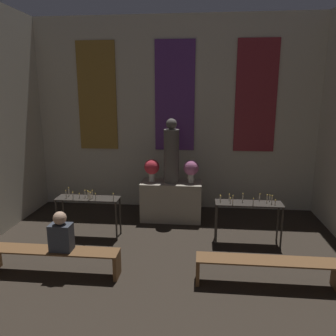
{
  "coord_description": "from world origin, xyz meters",
  "views": [
    {
      "loc": [
        0.66,
        1.59,
        2.98
      ],
      "look_at": [
        0.0,
        8.22,
        1.45
      ],
      "focal_mm": 35.0,
      "sensor_mm": 36.0,
      "label": 1
    }
  ],
  "objects_px": {
    "flower_vase_right": "(191,169)",
    "pew_back_right": "(266,266)",
    "person_seated": "(61,233)",
    "candle_rack_left": "(88,203)",
    "statue": "(171,153)",
    "flower_vase_left": "(152,168)",
    "pew_back_left": "(54,256)",
    "candle_rack_right": "(248,209)",
    "altar": "(171,201)"
  },
  "relations": [
    {
      "from": "flower_vase_left",
      "to": "pew_back_left",
      "type": "relative_size",
      "value": 0.24
    },
    {
      "from": "candle_rack_left",
      "to": "person_seated",
      "type": "xyz_separation_m",
      "value": [
        0.06,
        -1.51,
        0.0
      ]
    },
    {
      "from": "flower_vase_right",
      "to": "statue",
      "type": "bearing_deg",
      "value": 180.0
    },
    {
      "from": "pew_back_left",
      "to": "flower_vase_left",
      "type": "bearing_deg",
      "value": 64.23
    },
    {
      "from": "statue",
      "to": "flower_vase_right",
      "type": "distance_m",
      "value": 0.58
    },
    {
      "from": "altar",
      "to": "pew_back_left",
      "type": "distance_m",
      "value": 3.17
    },
    {
      "from": "flower_vase_left",
      "to": "pew_back_left",
      "type": "height_order",
      "value": "flower_vase_left"
    },
    {
      "from": "candle_rack_right",
      "to": "person_seated",
      "type": "xyz_separation_m",
      "value": [
        -3.23,
        -1.51,
        0.01
      ]
    },
    {
      "from": "altar",
      "to": "statue",
      "type": "height_order",
      "value": "statue"
    },
    {
      "from": "statue",
      "to": "flower_vase_left",
      "type": "height_order",
      "value": "statue"
    },
    {
      "from": "statue",
      "to": "person_seated",
      "type": "xyz_separation_m",
      "value": [
        -1.59,
        -2.64,
        -0.88
      ]
    },
    {
      "from": "pew_back_right",
      "to": "candle_rack_left",
      "type": "bearing_deg",
      "value": 155.97
    },
    {
      "from": "pew_back_right",
      "to": "person_seated",
      "type": "distance_m",
      "value": 3.35
    },
    {
      "from": "flower_vase_right",
      "to": "candle_rack_left",
      "type": "distance_m",
      "value": 2.45
    },
    {
      "from": "flower_vase_right",
      "to": "candle_rack_left",
      "type": "xyz_separation_m",
      "value": [
        -2.11,
        -1.13,
        -0.53
      ]
    },
    {
      "from": "flower_vase_right",
      "to": "pew_back_right",
      "type": "height_order",
      "value": "flower_vase_right"
    },
    {
      "from": "statue",
      "to": "candle_rack_left",
      "type": "relative_size",
      "value": 1.13
    },
    {
      "from": "pew_back_left",
      "to": "pew_back_right",
      "type": "relative_size",
      "value": 1.0
    },
    {
      "from": "flower_vase_left",
      "to": "flower_vase_right",
      "type": "relative_size",
      "value": 1.0
    },
    {
      "from": "altar",
      "to": "candle_rack_left",
      "type": "height_order",
      "value": "candle_rack_left"
    },
    {
      "from": "flower_vase_right",
      "to": "pew_back_left",
      "type": "distance_m",
      "value": 3.56
    },
    {
      "from": "pew_back_right",
      "to": "statue",
      "type": "bearing_deg",
      "value": 123.34
    },
    {
      "from": "candle_rack_right",
      "to": "candle_rack_left",
      "type": "bearing_deg",
      "value": -179.92
    },
    {
      "from": "pew_back_left",
      "to": "person_seated",
      "type": "relative_size",
      "value": 3.28
    },
    {
      "from": "candle_rack_left",
      "to": "candle_rack_right",
      "type": "bearing_deg",
      "value": 0.08
    },
    {
      "from": "altar",
      "to": "flower_vase_right",
      "type": "distance_m",
      "value": 0.92
    },
    {
      "from": "pew_back_right",
      "to": "altar",
      "type": "bearing_deg",
      "value": 123.34
    },
    {
      "from": "statue",
      "to": "flower_vase_right",
      "type": "height_order",
      "value": "statue"
    },
    {
      "from": "altar",
      "to": "pew_back_right",
      "type": "relative_size",
      "value": 0.65
    },
    {
      "from": "person_seated",
      "to": "candle_rack_left",
      "type": "bearing_deg",
      "value": 92.36
    },
    {
      "from": "flower_vase_left",
      "to": "candle_rack_right",
      "type": "distance_m",
      "value": 2.45
    },
    {
      "from": "flower_vase_left",
      "to": "flower_vase_right",
      "type": "bearing_deg",
      "value": 0.0
    },
    {
      "from": "candle_rack_left",
      "to": "flower_vase_right",
      "type": "bearing_deg",
      "value": 28.21
    },
    {
      "from": "altar",
      "to": "flower_vase_left",
      "type": "xyz_separation_m",
      "value": [
        -0.46,
        0.0,
        0.8
      ]
    },
    {
      "from": "altar",
      "to": "flower_vase_right",
      "type": "bearing_deg",
      "value": 0.0
    },
    {
      "from": "person_seated",
      "to": "altar",
      "type": "bearing_deg",
      "value": 59.03
    },
    {
      "from": "flower_vase_right",
      "to": "pew_back_right",
      "type": "xyz_separation_m",
      "value": [
        1.28,
        -2.64,
        -0.94
      ]
    },
    {
      "from": "pew_back_left",
      "to": "altar",
      "type": "bearing_deg",
      "value": 56.66
    },
    {
      "from": "candle_rack_left",
      "to": "person_seated",
      "type": "distance_m",
      "value": 1.51
    },
    {
      "from": "flower_vase_right",
      "to": "pew_back_right",
      "type": "relative_size",
      "value": 0.24
    },
    {
      "from": "flower_vase_left",
      "to": "candle_rack_left",
      "type": "bearing_deg",
      "value": -136.3
    },
    {
      "from": "pew_back_left",
      "to": "flower_vase_right",
      "type": "bearing_deg",
      "value": 50.2
    },
    {
      "from": "flower_vase_left",
      "to": "pew_back_right",
      "type": "xyz_separation_m",
      "value": [
        2.2,
        -2.64,
        -0.94
      ]
    },
    {
      "from": "candle_rack_right",
      "to": "pew_back_right",
      "type": "distance_m",
      "value": 1.57
    },
    {
      "from": "flower_vase_left",
      "to": "person_seated",
      "type": "height_order",
      "value": "flower_vase_left"
    },
    {
      "from": "candle_rack_left",
      "to": "candle_rack_right",
      "type": "distance_m",
      "value": 3.29
    },
    {
      "from": "flower_vase_right",
      "to": "person_seated",
      "type": "xyz_separation_m",
      "value": [
        -2.05,
        -2.64,
        -0.53
      ]
    },
    {
      "from": "statue",
      "to": "candle_rack_right",
      "type": "height_order",
      "value": "statue"
    },
    {
      "from": "pew_back_right",
      "to": "person_seated",
      "type": "xyz_separation_m",
      "value": [
        -3.32,
        -0.0,
        0.41
      ]
    },
    {
      "from": "candle_rack_left",
      "to": "pew_back_right",
      "type": "bearing_deg",
      "value": -24.03
    }
  ]
}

